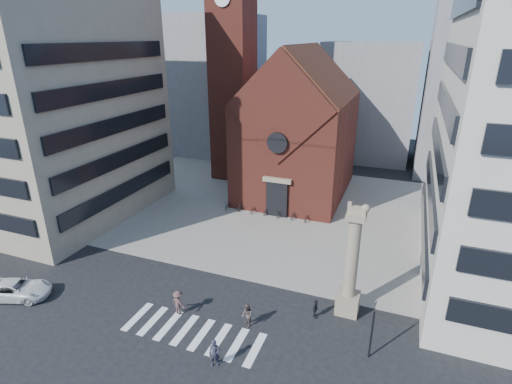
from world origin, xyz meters
TOP-DOWN VIEW (x-y plane):
  - ground at (0.00, 0.00)m, footprint 120.00×120.00m
  - piazza at (0.00, 19.00)m, footprint 46.00×30.00m
  - zebra_crossing at (0.55, -3.00)m, footprint 10.20×3.20m
  - church at (0.00, 25.04)m, footprint 12.00×16.65m
  - campanile at (-10.00, 28.00)m, footprint 5.50×5.50m
  - building_left at (-24.00, 10.00)m, footprint 18.00×20.00m
  - bg_block_left at (-20.00, 40.00)m, footprint 16.00×14.00m
  - bg_block_mid at (6.00, 45.00)m, footprint 14.00×12.00m
  - bg_block_right at (22.00, 42.00)m, footprint 16.00×14.00m
  - lion_column at (10.01, 3.00)m, footprint 1.63×1.60m
  - traffic_light at (12.00, -1.00)m, footprint 0.13×0.16m
  - white_car at (-14.05, -4.39)m, footprint 5.59×3.95m
  - pedestrian_0 at (3.28, -5.12)m, footprint 0.82×0.70m
  - pedestrian_1 at (3.76, -1.09)m, footprint 1.06×1.09m
  - pedestrian_2 at (7.95, 1.52)m, footprint 0.47×0.93m
  - pedestrian_3 at (-1.38, -1.61)m, footprint 1.37×1.00m
  - scooter_0 at (-5.81, 16.80)m, footprint 0.85×1.63m
  - scooter_1 at (-4.24, 16.80)m, footprint 0.72×1.56m
  - scooter_2 at (-2.68, 16.80)m, footprint 0.85×1.63m
  - scooter_3 at (-1.12, 16.80)m, footprint 0.72×1.56m
  - scooter_4 at (0.45, 16.80)m, footprint 0.85×1.63m
  - scooter_5 at (2.01, 16.80)m, footprint 0.72×1.56m
  - scooter_6 at (3.57, 16.80)m, footprint 0.85×1.63m

SIDE VIEW (x-z plane):
  - ground at x=0.00m, z-range 0.00..0.00m
  - zebra_crossing at x=0.55m, z-range 0.00..0.01m
  - piazza at x=0.00m, z-range 0.00..0.05m
  - scooter_0 at x=-5.81m, z-range 0.05..0.86m
  - scooter_2 at x=-2.68m, z-range 0.05..0.86m
  - scooter_4 at x=0.45m, z-range 0.05..0.86m
  - scooter_6 at x=3.57m, z-range 0.05..0.86m
  - scooter_1 at x=-4.24m, z-range 0.05..0.95m
  - scooter_3 at x=-1.12m, z-range 0.05..0.95m
  - scooter_5 at x=2.01m, z-range 0.05..0.95m
  - white_car at x=-14.05m, z-range 0.00..1.41m
  - pedestrian_2 at x=7.95m, z-range 0.00..1.53m
  - pedestrian_1 at x=3.76m, z-range 0.00..1.77m
  - pedestrian_3 at x=-1.38m, z-range 0.00..1.90m
  - pedestrian_0 at x=3.28m, z-range 0.00..1.90m
  - traffic_light at x=12.00m, z-range 0.14..4.44m
  - lion_column at x=10.01m, z-range -0.88..7.79m
  - church at x=0.00m, z-range -1.02..16.98m
  - bg_block_mid at x=6.00m, z-range 0.00..18.00m
  - bg_block_left at x=-20.00m, z-range 0.00..22.00m
  - bg_block_right at x=22.00m, z-range 0.00..24.00m
  - building_left at x=-24.00m, z-range 0.00..26.00m
  - campanile at x=-10.00m, z-range 0.14..31.34m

